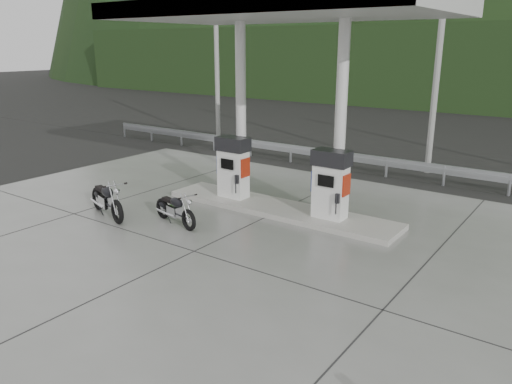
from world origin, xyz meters
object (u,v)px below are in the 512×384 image
Objects in this scene: motorcycle_right at (175,210)px; motorcycle_left at (107,200)px; gas_pump_left at (233,167)px; gas_pump_right at (331,184)px.

motorcycle_left is at bearing -149.22° from motorcycle_right.
gas_pump_left and gas_pump_right have the same top height.
motorcycle_right is (-0.02, -2.44, -0.65)m from gas_pump_left.
motorcycle_right is (1.95, 0.63, -0.07)m from motorcycle_left.
motorcycle_right is (-3.22, -2.44, -0.65)m from gas_pump_right.
motorcycle_right is at bearing -90.50° from gas_pump_left.
motorcycle_right is at bearing -142.88° from gas_pump_right.
gas_pump_right is (3.20, 0.00, 0.00)m from gas_pump_left.
gas_pump_right is at bearing 0.00° from gas_pump_left.
motorcycle_left is (-5.17, -3.07, -0.58)m from gas_pump_right.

